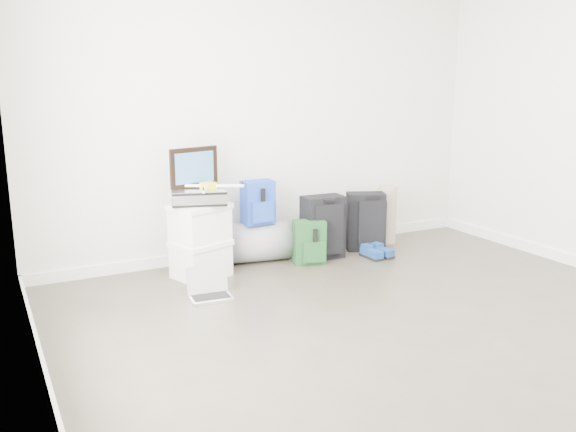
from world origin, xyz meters
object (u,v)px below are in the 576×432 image
duffel_bag (257,242)px  laptop (209,290)px  briefcase (199,196)px  boxes_stack (200,240)px  carry_on (366,222)px  large_suitcase (323,227)px

duffel_bag → laptop: size_ratio=1.70×
briefcase → boxes_stack: bearing=-163.7°
duffel_bag → carry_on: size_ratio=1.03×
briefcase → carry_on: briefcase is taller
carry_on → large_suitcase: bearing=-151.1°
briefcase → large_suitcase: briefcase is taller
briefcase → laptop: (-0.11, -0.49, -0.64)m
laptop → carry_on: bearing=22.1°
briefcase → laptop: bearing=-86.1°
boxes_stack → duffel_bag: bearing=-1.7°
briefcase → large_suitcase: bearing=16.6°
carry_on → duffel_bag: bearing=-163.6°
boxes_stack → laptop: (-0.11, -0.49, -0.26)m
briefcase → duffel_bag: 0.83m
carry_on → laptop: carry_on is taller
large_suitcase → carry_on: size_ratio=1.04×
large_suitcase → laptop: 1.42m
briefcase → carry_on: (1.72, 0.05, -0.41)m
laptop → duffel_bag: bearing=49.0°
duffel_bag → carry_on: 1.12m
large_suitcase → carry_on: (0.51, 0.05, -0.01)m
briefcase → laptop: briefcase is taller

